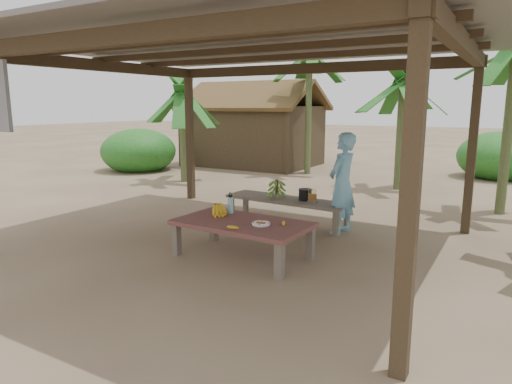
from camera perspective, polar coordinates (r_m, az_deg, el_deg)
The scene contains 17 objects.
ground at distance 6.89m, azimuth -1.43°, elevation -6.46°, with size 80.00×80.00×0.00m, color brown.
pavilion at distance 6.62m, azimuth -1.73°, elevation 17.15°, with size 6.60×5.60×2.95m.
work_table at distance 6.20m, azimuth -1.71°, elevation -4.28°, with size 1.84×1.08×0.50m.
bench at distance 7.94m, azimuth 3.85°, elevation -1.22°, with size 2.23×0.74×0.45m.
ripe_banana_bunch at distance 6.52m, azimuth -5.06°, elevation -2.12°, with size 0.30×0.26×0.18m, color yellow, non-canonical shape.
plate at distance 5.98m, azimuth 0.62°, elevation -4.00°, with size 0.24×0.24×0.04m.
loose_banana_front at distance 5.81m, azimuth -2.92°, elevation -4.44°, with size 0.04×0.16×0.04m, color yellow.
loose_banana_side at distance 6.01m, azimuth 3.48°, elevation -3.91°, with size 0.04×0.15×0.04m, color yellow.
water_flask at distance 6.63m, azimuth -3.20°, elevation -1.55°, with size 0.08×0.08×0.31m.
green_banana_stalk at distance 8.00m, azimuth 2.61°, elevation 0.50°, with size 0.29×0.29×0.33m, color #598C2D, non-canonical shape.
cooking_pot at distance 7.80m, azimuth 6.17°, elevation -0.36°, with size 0.22×0.22×0.19m, color black.
skewer_rack at distance 7.62m, azimuth 7.06°, elevation -0.44°, with size 0.18×0.08×0.24m, color #A57F47, non-canonical shape.
woman at distance 7.40m, azimuth 10.73°, elevation 1.04°, with size 0.59×0.39×1.63m, color #67A5C3.
hut at distance 15.79m, azimuth -0.21°, elevation 7.42°, with size 4.40×3.43×2.85m.
banana_plant_n at distance 11.62m, azimuth 17.85°, elevation 11.92°, with size 1.80×1.80×2.85m.
banana_plant_nw at distance 13.77m, azimuth 6.71°, elevation 15.74°, with size 1.80×1.80×3.75m.
banana_plant_w at distance 12.38m, azimuth -9.24°, elevation 11.02°, with size 1.80×1.80×2.59m.
Camera 1 is at (3.44, -5.61, 2.05)m, focal length 32.00 mm.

